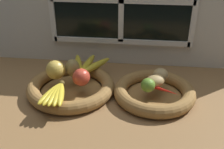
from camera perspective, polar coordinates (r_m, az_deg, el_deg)
name	(u,v)px	position (r cm, az deg, el deg)	size (l,w,h in cm)	color
ground_plane	(114,97)	(106.95, 0.47, -4.89)	(140.00, 90.00, 3.00)	olive
back_wall	(122,6)	(122.64, 2.10, 14.54)	(140.00, 4.60, 55.00)	silver
fruit_bowl_left	(71,87)	(107.31, -8.84, -2.69)	(34.95, 34.95, 5.16)	olive
fruit_bowl_right	(154,92)	(104.05, 9.13, -3.78)	(31.71, 31.71, 5.16)	olive
apple_golden_left	(56,70)	(107.15, -12.11, 1.01)	(7.76, 7.76, 7.76)	gold
apple_red_right	(81,77)	(101.13, -6.68, -0.57)	(6.75, 6.75, 6.75)	#CC422D
pear_brown	(73,68)	(107.68, -8.50, 1.41)	(5.70, 5.74, 7.49)	olive
banana_bunch_front	(56,94)	(96.37, -12.13, -4.07)	(10.05, 16.35, 2.62)	yellow
banana_bunch_back	(87,65)	(114.86, -5.48, 2.09)	(17.79, 20.26, 2.79)	gold
potato_large	(155,81)	(101.48, 9.34, -1.36)	(7.49, 5.98, 4.60)	tan
potato_back	(160,75)	(105.65, 10.45, -0.03)	(6.02, 5.92, 5.15)	tan
lime_near	(148,85)	(97.55, 7.79, -2.30)	(5.31, 5.31, 5.31)	olive
chili_pepper	(160,89)	(99.24, 10.38, -3.06)	(2.01, 2.01, 14.50)	red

